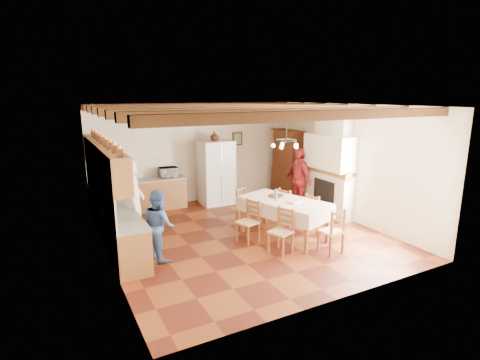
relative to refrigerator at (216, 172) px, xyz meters
name	(u,v)px	position (x,y,z in m)	size (l,w,h in m)	color
floor	(242,235)	(-0.55, -2.69, -0.96)	(6.00, 6.50, 0.02)	#4B190F
ceiling	(242,105)	(-0.55, -2.69, 2.06)	(6.00, 6.50, 0.02)	white
wall_back	(192,153)	(-0.55, 0.57, 0.55)	(6.00, 0.02, 3.00)	beige
wall_front	(343,211)	(-0.55, -5.95, 0.55)	(6.00, 0.02, 3.00)	beige
wall_left	(103,187)	(-3.56, -2.69, 0.55)	(0.02, 6.50, 3.00)	beige
wall_right	(343,162)	(2.46, -2.69, 0.55)	(0.02, 6.50, 3.00)	beige
ceiling_beams	(242,109)	(-0.55, -2.69, 1.96)	(6.00, 6.30, 0.16)	#35230F
lower_cabinets_left	(115,222)	(-3.25, -1.64, -0.52)	(0.60, 4.30, 0.86)	brown
lower_cabinets_back	(145,196)	(-2.10, 0.26, -0.52)	(2.30, 0.60, 0.86)	brown
countertop_left	(113,203)	(-3.25, -1.64, -0.07)	(0.62, 4.30, 0.04)	slate
countertop_back	(144,180)	(-2.10, 0.26, -0.07)	(2.34, 0.62, 0.04)	slate
backsplash_left	(98,190)	(-3.54, -1.64, 0.25)	(0.03, 4.30, 0.60)	beige
backsplash_back	(141,167)	(-2.10, 0.55, 0.25)	(2.30, 0.03, 0.60)	beige
upper_cabinets	(104,160)	(-3.38, -1.64, 0.90)	(0.35, 4.20, 0.70)	brown
fireplace	(329,165)	(2.17, -2.49, 0.45)	(0.56, 1.60, 2.80)	beige
wall_picture	(237,139)	(1.00, 0.54, 0.90)	(0.34, 0.03, 0.42)	black
refrigerator	(216,172)	(0.00, 0.00, 0.00)	(0.95, 0.78, 1.91)	silver
hutch	(287,165)	(2.20, -0.55, 0.13)	(0.50, 1.19, 2.17)	#381F0D
dining_table	(284,204)	(0.23, -3.26, -0.15)	(1.62, 2.25, 0.89)	white
chandelier	(286,140)	(0.23, -3.26, 1.30)	(0.47, 0.47, 0.03)	black
chair_left_near	(281,231)	(-0.34, -3.99, -0.47)	(0.42, 0.40, 0.96)	brown
chair_left_far	(248,221)	(-0.65, -3.14, -0.47)	(0.42, 0.40, 0.96)	brown
chair_right_near	(316,213)	(1.08, -3.38, -0.47)	(0.42, 0.40, 0.96)	brown
chair_right_far	(289,207)	(0.80, -2.64, -0.47)	(0.42, 0.40, 0.96)	brown
chair_end_near	(331,230)	(0.61, -4.44, -0.47)	(0.42, 0.40, 0.96)	brown
chair_end_far	(246,206)	(-0.13, -2.12, -0.47)	(0.42, 0.40, 0.96)	brown
person_man	(134,203)	(-2.91, -2.19, 0.01)	(0.70, 0.46, 1.93)	white
person_woman_blue	(159,225)	(-2.63, -3.08, -0.24)	(0.69, 0.54, 1.43)	#3A5A9F
person_woman_red	(298,180)	(1.74, -1.76, -0.06)	(1.05, 0.44, 1.79)	maroon
microwave	(168,172)	(-1.39, 0.26, 0.09)	(0.52, 0.35, 0.29)	silver
fridge_vase	(214,136)	(-0.04, 0.00, 1.09)	(0.26, 0.26, 0.27)	#381F0D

